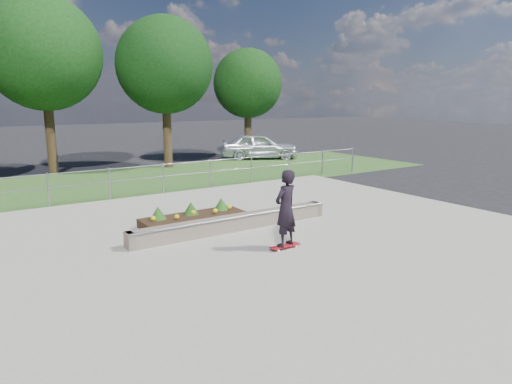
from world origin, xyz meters
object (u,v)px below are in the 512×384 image
Objects in this scene: planter_bed at (194,218)px; parked_car at (260,146)px; grind_ledge at (235,223)px; skateboarder at (286,209)px.

parked_car reaches higher than planter_bed.
parked_car is (9.30, 12.44, 0.52)m from grind_ledge.
skateboarder reaches higher than planter_bed.
grind_ledge is 1.30× the size of parked_car.
skateboarder is 0.41× the size of parked_car.
planter_bed is 1.58× the size of skateboarder.
skateboarder is (0.16, -2.03, 0.78)m from grind_ledge.
skateboarder is at bearing -85.39° from grind_ledge.
planter_bed is at bearing 104.31° from skateboarder.
skateboarder reaches higher than grind_ledge.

